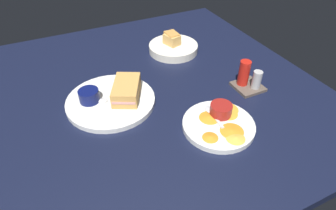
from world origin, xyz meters
The scene contains 11 objects.
ground_plane centered at (0.00, 0.00, -1.50)cm, with size 110.00×110.00×3.00cm, color black.
plate_sandwich_main centered at (1.92, -13.85, 0.80)cm, with size 27.49×27.49×1.60cm, color white.
sandwich_half_near centered at (2.71, -8.68, 4.00)cm, with size 15.03×12.63×4.80cm.
ramekin_dark_sauce centered at (0.04, -19.74, 3.67)cm, with size 6.21×6.21×3.84cm.
spoon_by_dark_ramekin centered at (2.81, -15.38, 1.96)cm, with size 6.54×9.12×0.80cm.
plate_chips_companion centered at (25.66, 10.32, 0.80)cm, with size 20.38×20.38×1.60cm, color white.
ramekin_light_gravy centered at (22.60, 12.87, 3.43)cm, with size 6.37×6.37×3.39cm.
spoon_by_gravy_ramekin centered at (21.18, 10.68, 1.96)cm, with size 9.94×2.45×0.80cm.
plantain_chip_scatter centered at (26.05, 12.03, 1.90)cm, with size 17.01×17.46×0.60cm.
bread_basket_rear centered at (-19.71, 18.53, 2.08)cm, with size 19.41×19.41×7.31cm.
condiment_caddy centered at (13.38, 29.65, 3.41)cm, with size 9.00×9.00×9.50cm.
Camera 1 is at (72.60, -27.91, 56.15)cm, focal length 30.60 mm.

